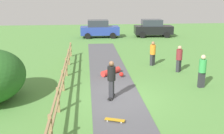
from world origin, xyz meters
name	(u,v)px	position (x,y,z in m)	size (l,w,h in m)	color
ground_plane	(116,98)	(0.00, 0.00, 0.00)	(60.00, 60.00, 0.00)	#568E42
asphalt_path	(116,98)	(0.00, 0.00, 0.01)	(2.40, 28.00, 0.02)	#515156
wooden_fence	(61,87)	(-2.60, 0.00, 0.67)	(0.12, 18.12, 1.10)	#997A51
skater_riding	(111,78)	(-0.24, 0.00, 1.04)	(0.48, 0.82, 1.82)	black
skater_fallen	(112,72)	(0.13, 3.76, 0.20)	(1.36, 1.37, 0.36)	red
skateboard_loose	(115,120)	(-0.33, -2.42, 0.09)	(0.82, 0.47, 0.08)	#BF8C19
bystander_maroon	(179,58)	(4.40, 4.05, 0.92)	(0.54, 0.54, 1.68)	#2D2D33
bystander_orange	(153,52)	(3.13, 5.73, 0.92)	(0.53, 0.53, 1.67)	#2D2D33
bystander_green	(202,70)	(4.64, 1.11, 0.98)	(0.44, 0.44, 1.78)	#2D2D33
parked_car_black	(153,28)	(6.07, 17.80, 0.96)	(4.28, 2.17, 1.92)	black
parked_car_blue	(99,29)	(0.08, 17.79, 0.96)	(4.21, 2.01, 1.92)	#283D99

